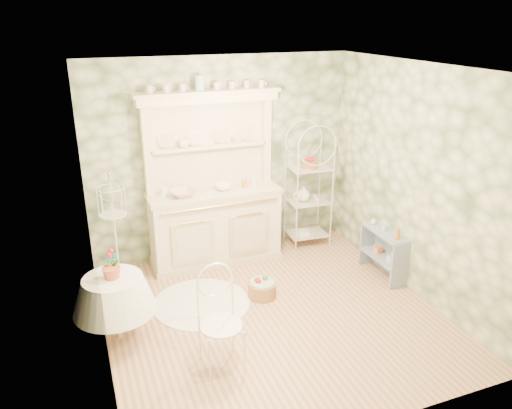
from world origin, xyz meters
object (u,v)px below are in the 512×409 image
object	(u,v)px
cafe_chair	(221,322)
floor_basket	(262,287)
kitchen_dresser	(214,181)
side_shelf	(383,254)
round_table	(116,311)
bakers_rack	(309,184)
birdcage_stand	(115,230)

from	to	relation	value
cafe_chair	floor_basket	size ratio (longest dim) A/B	2.66
kitchen_dresser	cafe_chair	world-z (taller)	kitchen_dresser
cafe_chair	floor_basket	world-z (taller)	cafe_chair
side_shelf	floor_basket	xyz separation A→B (m)	(-1.64, 0.07, -0.18)
round_table	bakers_rack	bearing A→B (deg)	25.72
kitchen_dresser	side_shelf	size ratio (longest dim) A/B	3.28
kitchen_dresser	side_shelf	xyz separation A→B (m)	(1.88, -1.20, -0.85)
kitchen_dresser	birdcage_stand	bearing A→B (deg)	-174.12
cafe_chair	floor_basket	distance (m)	1.37
birdcage_stand	floor_basket	xyz separation A→B (m)	(1.55, -0.99, -0.59)
bakers_rack	cafe_chair	world-z (taller)	bakers_rack
cafe_chair	birdcage_stand	world-z (taller)	birdcage_stand
bakers_rack	birdcage_stand	distance (m)	2.74
birdcage_stand	floor_basket	world-z (taller)	birdcage_stand
cafe_chair	side_shelf	bearing A→B (deg)	19.03
bakers_rack	floor_basket	size ratio (longest dim) A/B	4.92
bakers_rack	birdcage_stand	size ratio (longest dim) A/B	1.30
side_shelf	round_table	size ratio (longest dim) A/B	1.09
bakers_rack	birdcage_stand	xyz separation A→B (m)	(-2.72, -0.17, -0.21)
bakers_rack	floor_basket	bearing A→B (deg)	-130.96
kitchen_dresser	round_table	xyz separation A→B (m)	(-1.47, -1.35, -0.82)
cafe_chair	birdcage_stand	size ratio (longest dim) A/B	0.70
side_shelf	cafe_chair	world-z (taller)	cafe_chair
floor_basket	side_shelf	bearing A→B (deg)	-2.37
kitchen_dresser	side_shelf	bearing A→B (deg)	-32.46
kitchen_dresser	side_shelf	distance (m)	2.38
cafe_chair	floor_basket	xyz separation A→B (m)	(0.82, 1.03, -0.37)
bakers_rack	birdcage_stand	world-z (taller)	bakers_rack
side_shelf	cafe_chair	distance (m)	2.66
kitchen_dresser	birdcage_stand	distance (m)	1.39
kitchen_dresser	bakers_rack	distance (m)	1.43
floor_basket	birdcage_stand	bearing A→B (deg)	147.31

